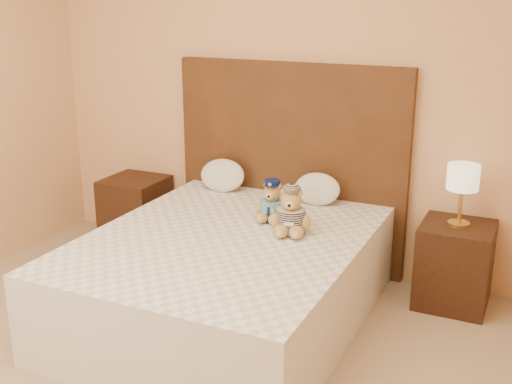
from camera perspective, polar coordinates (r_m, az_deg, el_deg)
room_walls at (r=3.01m, az=-9.76°, el=14.01°), size 4.04×4.52×2.72m
bed at (r=4.02m, az=-2.59°, el=-7.60°), size 1.60×2.00×0.55m
headboard at (r=4.72m, az=3.03°, el=2.37°), size 1.75×0.08×1.50m
nightstand_left at (r=5.27m, az=-10.62°, el=-1.70°), size 0.45×0.45×0.55m
nightstand_right at (r=4.39m, az=17.22°, el=-6.20°), size 0.45×0.45×0.55m
lamp at (r=4.20m, az=17.91°, el=1.00°), size 0.20×0.20×0.40m
teddy_police at (r=4.13m, az=1.46°, el=-0.76°), size 0.25×0.24×0.27m
teddy_prisoner at (r=3.91m, az=3.15°, el=-1.68°), size 0.31×0.30×0.29m
pillow_left at (r=4.78m, az=-3.01°, el=1.63°), size 0.36×0.23×0.25m
pillow_right at (r=4.49m, az=5.47°, el=0.40°), size 0.33×0.21×0.23m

